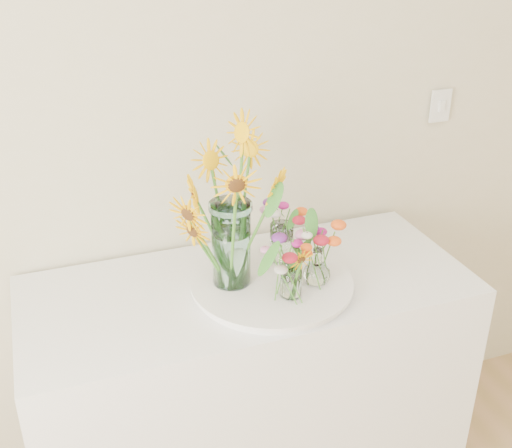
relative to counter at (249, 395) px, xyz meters
The scene contains 10 objects.
counter is the anchor object (origin of this frame).
tray 0.47m from the counter, 43.18° to the right, with size 0.47×0.47×0.03m, color white.
mason_jar 0.61m from the counter, 165.59° to the right, with size 0.12×0.12×0.27m, color #ACE0E0.
sunflower_bouquet 0.74m from the counter, 165.59° to the right, with size 0.67×0.67×0.52m, color #FBB505, non-canonical shape.
small_vase_a 0.55m from the counter, 61.91° to the right, with size 0.06×0.06×0.11m, color white.
wildflower_posy_a 0.60m from the counter, 61.91° to the right, with size 0.21×0.21×0.20m, color #FF5B16, non-canonical shape.
small_vase_b 0.57m from the counter, 29.96° to the right, with size 0.08×0.08×0.12m, color white, non-canonical shape.
wildflower_posy_b 0.62m from the counter, 29.96° to the right, with size 0.19×0.19×0.21m, color #FF5B16, non-canonical shape.
small_vase_c 0.56m from the counter, 24.53° to the left, with size 0.07×0.07×0.13m, color white.
wildflower_posy_c 0.60m from the counter, 24.53° to the left, with size 0.19×0.19×0.22m, color #FF5B16, non-canonical shape.
Camera 1 is at (-0.66, 0.33, 1.97)m, focal length 45.00 mm.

